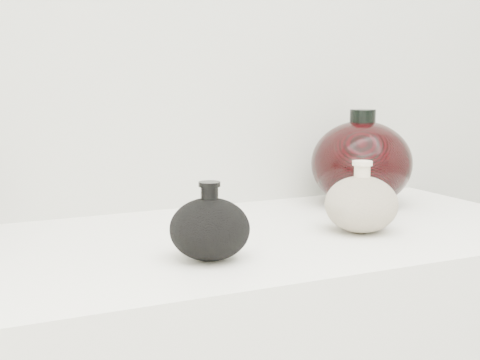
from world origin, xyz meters
name	(u,v)px	position (x,y,z in m)	size (l,w,h in m)	color
black_gourd_vase	(210,228)	(-0.04, 0.84, 0.94)	(0.14, 0.14, 0.11)	black
cream_gourd_vase	(361,204)	(0.24, 0.89, 0.95)	(0.14, 0.14, 0.12)	#BFB695
right_round_pot	(361,163)	(0.38, 1.07, 0.98)	(0.22, 0.22, 0.19)	black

